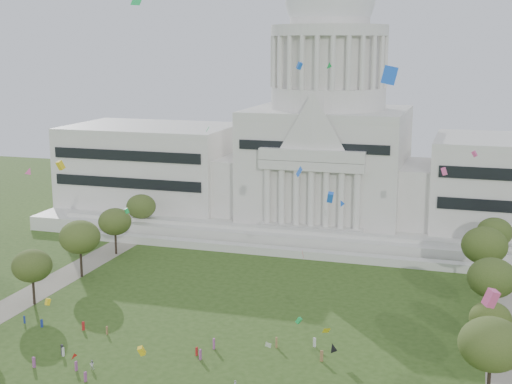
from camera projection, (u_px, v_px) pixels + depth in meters
name	position (u px, v px, depth m)	size (l,w,h in m)	color
capitol	(327.00, 151.00, 203.06)	(160.00, 64.50, 91.30)	silver
path_left	(6.00, 309.00, 143.25)	(8.00, 160.00, 0.04)	gray
path_right	(511.00, 372.00, 115.54)	(8.00, 160.00, 0.04)	gray
row_tree_r_2	(491.00, 344.00, 102.93)	(9.55, 9.55, 13.58)	black
row_tree_l_3	(32.00, 266.00, 144.12)	(8.12, 8.12, 11.55)	black
row_tree_r_3	(490.00, 319.00, 119.34)	(7.01, 7.01, 9.98)	black
row_tree_l_4	(80.00, 237.00, 161.19)	(9.29, 9.29, 13.21)	black
row_tree_r_4	(492.00, 278.00, 133.34)	(9.19, 9.19, 13.06)	black
row_tree_l_5	(115.00, 222.00, 179.10)	(8.33, 8.33, 11.85)	black
row_tree_r_5	(485.00, 246.00, 152.43)	(9.82, 9.82, 13.96)	black
row_tree_l_6	(141.00, 206.00, 196.57)	(8.19, 8.19, 11.64)	black
row_tree_r_6	(495.00, 232.00, 168.78)	(8.42, 8.42, 11.97)	black
person_8	(92.00, 364.00, 116.55)	(0.78, 0.48, 1.60)	silver
distant_crowd	(134.00, 361.00, 117.85)	(58.17, 33.87, 1.93)	#4C4C51
kite_swarm	(190.00, 203.00, 103.69)	(87.56, 102.66, 63.11)	#E54C8C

